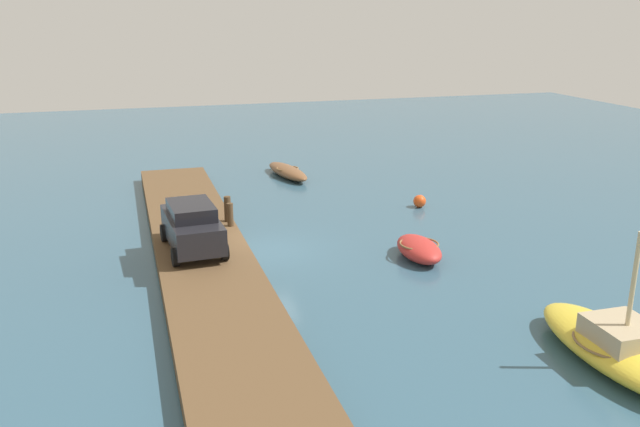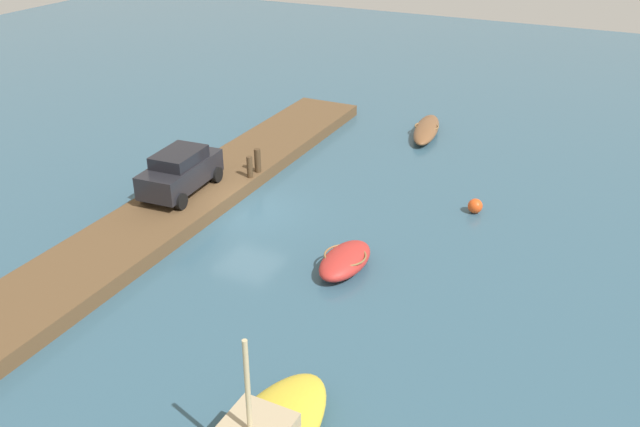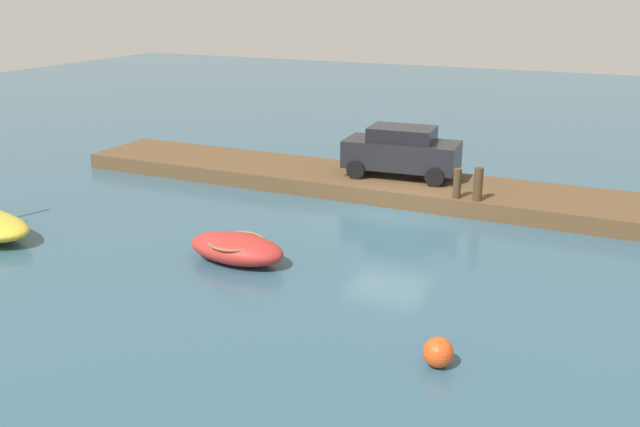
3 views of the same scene
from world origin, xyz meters
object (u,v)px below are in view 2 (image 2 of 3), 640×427
object	(u,v)px
mooring_post_mid_west	(250,167)
marker_buoy	(475,206)
rowboat_brown	(426,129)
dinghy_red	(345,260)
parked_car	(180,171)
mooring_post_west	(258,160)

from	to	relation	value
mooring_post_mid_west	marker_buoy	bearing A→B (deg)	102.30
marker_buoy	rowboat_brown	bearing A→B (deg)	-149.40
mooring_post_mid_west	marker_buoy	xyz separation A→B (m)	(-2.00, 9.16, -0.73)
dinghy_red	parked_car	distance (m)	8.28
dinghy_red	marker_buoy	distance (m)	6.82
parked_car	mooring_post_west	bearing A→B (deg)	146.59
mooring_post_west	mooring_post_mid_west	distance (m)	0.65
mooring_post_mid_west	marker_buoy	world-z (taller)	mooring_post_mid_west
rowboat_brown	dinghy_red	bearing A→B (deg)	-3.54
mooring_post_west	mooring_post_mid_west	bearing A→B (deg)	0.00
mooring_post_west	parked_car	distance (m)	3.54
mooring_post_west	rowboat_brown	bearing A→B (deg)	152.11
mooring_post_mid_west	mooring_post_west	bearing A→B (deg)	180.00
rowboat_brown	mooring_post_mid_west	bearing A→B (deg)	-36.34
rowboat_brown	mooring_post_west	world-z (taller)	mooring_post_west
rowboat_brown	parked_car	size ratio (longest dim) A/B	1.13
mooring_post_west	marker_buoy	bearing A→B (deg)	98.37
rowboat_brown	dinghy_red	world-z (taller)	dinghy_red
mooring_post_west	parked_car	bearing A→B (deg)	-29.57
rowboat_brown	marker_buoy	size ratio (longest dim) A/B	7.72
dinghy_red	marker_buoy	world-z (taller)	dinghy_red
marker_buoy	parked_car	bearing A→B (deg)	-67.98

